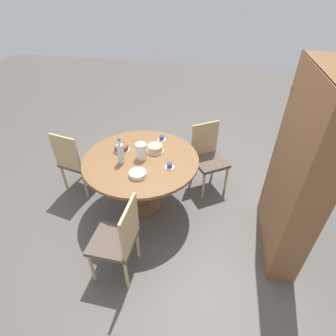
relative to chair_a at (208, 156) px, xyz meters
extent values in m
plane|color=#56514C|center=(0.59, -0.78, -0.50)|extent=(14.00, 14.00, 0.00)
cylinder|color=brown|center=(0.59, -0.78, -0.48)|extent=(0.48, 0.48, 0.03)
cylinder|color=brown|center=(0.59, -0.78, -0.12)|extent=(0.13, 0.13, 0.69)
cylinder|color=brown|center=(0.59, -0.78, 0.24)|extent=(1.39, 1.39, 0.04)
cylinder|color=tan|center=(0.31, -0.01, -0.29)|extent=(0.03, 0.03, 0.42)
cylinder|color=tan|center=(0.11, 0.29, -0.29)|extent=(0.03, 0.03, 0.42)
cylinder|color=tan|center=(0.00, -0.21, -0.29)|extent=(0.03, 0.03, 0.42)
cylinder|color=tan|center=(-0.19, 0.09, -0.29)|extent=(0.03, 0.03, 0.42)
cube|color=brown|center=(0.06, 0.04, -0.06)|extent=(0.58, 0.58, 0.04)
cube|color=tan|center=(-0.11, -0.07, 0.20)|extent=(0.24, 0.35, 0.48)
cylinder|color=tan|center=(0.25, -1.53, -0.29)|extent=(0.03, 0.03, 0.42)
cylinder|color=tan|center=(0.17, -1.88, -0.29)|extent=(0.03, 0.03, 0.42)
cylinder|color=tan|center=(0.60, -1.61, -0.29)|extent=(0.03, 0.03, 0.42)
cylinder|color=tan|center=(0.52, -1.96, -0.29)|extent=(0.03, 0.03, 0.42)
cube|color=brown|center=(0.39, -1.74, -0.06)|extent=(0.50, 0.50, 0.04)
cube|color=tan|center=(0.58, -1.78, 0.20)|extent=(0.11, 0.40, 0.48)
cylinder|color=tan|center=(1.39, -0.98, -0.29)|extent=(0.03, 0.03, 0.42)
cylinder|color=tan|center=(1.75, -0.99, -0.29)|extent=(0.03, 0.03, 0.42)
cylinder|color=tan|center=(1.40, -0.63, -0.29)|extent=(0.03, 0.03, 0.42)
cylinder|color=tan|center=(1.76, -0.63, -0.29)|extent=(0.03, 0.03, 0.42)
cube|color=brown|center=(1.58, -0.81, -0.06)|extent=(0.43, 0.43, 0.04)
cube|color=tan|center=(1.58, -0.61, 0.20)|extent=(0.40, 0.04, 0.48)
cube|color=brown|center=(1.39, 0.88, 0.49)|extent=(0.04, 0.28, 1.98)
cube|color=brown|center=(0.36, 0.88, 0.49)|extent=(0.04, 0.28, 1.98)
cube|color=brown|center=(0.88, 0.75, 0.49)|extent=(1.07, 0.02, 1.98)
cube|color=brown|center=(0.88, 0.88, -0.48)|extent=(0.99, 0.27, 0.04)
cube|color=brown|center=(0.88, 0.88, 0.16)|extent=(0.99, 0.27, 0.04)
cube|color=brown|center=(0.88, 0.88, 0.82)|extent=(0.99, 0.27, 0.04)
cube|color=gold|center=(1.16, 0.86, -0.18)|extent=(0.43, 0.21, 0.56)
cube|color=teal|center=(0.60, 0.86, -0.22)|extent=(0.43, 0.21, 0.49)
cube|color=beige|center=(1.17, 0.86, 0.47)|extent=(0.41, 0.21, 0.57)
cube|color=#28703D|center=(0.58, 0.86, 0.44)|extent=(0.41, 0.21, 0.52)
cube|color=teal|center=(1.17, 0.86, 1.13)|extent=(0.42, 0.21, 0.58)
cube|color=#28703D|center=(0.59, 0.86, 1.12)|extent=(0.42, 0.21, 0.56)
cylinder|color=white|center=(0.58, -0.78, 0.36)|extent=(0.13, 0.13, 0.20)
cone|color=white|center=(0.58, -0.78, 0.46)|extent=(0.12, 0.12, 0.02)
sphere|color=white|center=(0.58, -0.78, 0.48)|extent=(0.02, 0.02, 0.02)
cylinder|color=silver|center=(0.71, -0.98, 0.38)|extent=(0.07, 0.07, 0.24)
cylinder|color=silver|center=(0.71, -0.98, 0.53)|extent=(0.03, 0.03, 0.07)
cylinder|color=#2D5184|center=(0.71, -0.98, 0.57)|extent=(0.04, 0.04, 0.01)
cylinder|color=silver|center=(0.41, -0.65, 0.26)|extent=(0.22, 0.22, 0.01)
cylinder|color=#DBB784|center=(0.41, -0.65, 0.31)|extent=(0.19, 0.19, 0.07)
cylinder|color=silver|center=(0.46, -1.07, 0.26)|extent=(0.21, 0.21, 0.01)
cylinder|color=brown|center=(0.46, -1.07, 0.30)|extent=(0.18, 0.18, 0.07)
cylinder|color=silver|center=(0.71, -0.41, 0.26)|extent=(0.11, 0.11, 0.01)
cylinder|color=#334775|center=(0.71, -0.41, 0.29)|extent=(0.06, 0.06, 0.05)
cylinder|color=silver|center=(0.13, -0.63, 0.26)|extent=(0.11, 0.11, 0.01)
cylinder|color=#334775|center=(0.13, -0.63, 0.29)|extent=(0.06, 0.06, 0.05)
cylinder|color=white|center=(0.92, -0.73, 0.26)|extent=(0.19, 0.19, 0.01)
cylinder|color=white|center=(0.92, -0.73, 0.27)|extent=(0.19, 0.19, 0.01)
cylinder|color=white|center=(0.92, -0.73, 0.28)|extent=(0.19, 0.19, 0.01)
cylinder|color=white|center=(0.92, -0.73, 0.29)|extent=(0.19, 0.19, 0.01)
cylinder|color=white|center=(0.92, -0.73, 0.30)|extent=(0.19, 0.19, 0.01)
camera|label=1|loc=(3.06, 0.03, 2.04)|focal=28.00mm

